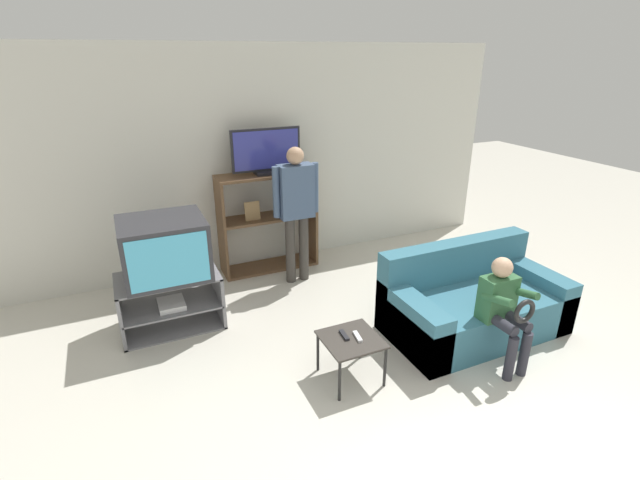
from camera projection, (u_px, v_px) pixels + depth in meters
The scene contains 11 objects.
wall_back at pixel (262, 160), 5.52m from camera, with size 6.40×0.06×2.60m.
tv_stand at pixel (171, 302), 4.45m from camera, with size 0.94×0.57×0.54m.
television_main at pixel (164, 248), 4.27m from camera, with size 0.76×0.67×0.56m.
media_shelf at pixel (268, 221), 5.55m from camera, with size 1.16×0.38×1.19m.
television_flat at pixel (266, 152), 5.22m from camera, with size 0.80×0.20×0.52m.
snack_table at pixel (351, 343), 3.70m from camera, with size 0.45×0.45×0.38m.
remote_control_black at pixel (344, 335), 3.71m from camera, with size 0.04×0.14×0.02m, color #232328.
remote_control_white at pixel (358, 337), 3.69m from camera, with size 0.04×0.14×0.02m, color silver.
couch at pixel (472, 303), 4.42m from camera, with size 1.67×0.89×0.79m.
person_standing_adult at pixel (296, 203), 5.11m from camera, with size 0.53×0.20×1.57m.
person_seated_child at pixel (504, 305), 3.81m from camera, with size 0.33×0.43×0.95m.
Camera 1 is at (-1.63, -1.51, 2.50)m, focal length 26.00 mm.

